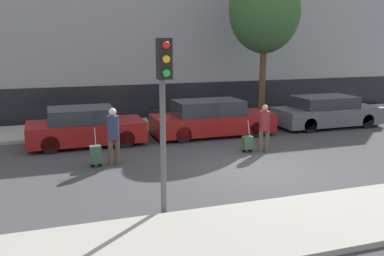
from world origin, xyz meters
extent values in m
plane|color=#38383A|center=(0.00, 0.00, 0.00)|extent=(80.00, 80.00, 0.00)
cube|color=gray|center=(0.00, -3.75, 0.06)|extent=(28.00, 2.50, 0.12)
cube|color=gray|center=(0.00, 7.00, 0.06)|extent=(28.00, 3.00, 0.12)
cube|color=gray|center=(0.00, 10.59, 4.51)|extent=(28.00, 2.79, 9.03)
cube|color=black|center=(0.00, 9.18, 0.80)|extent=(27.44, 0.06, 1.60)
cube|color=maroon|center=(-4.20, 4.56, 0.49)|extent=(4.02, 1.85, 0.70)
cube|color=#23282D|center=(-4.36, 4.56, 1.09)|extent=(2.21, 1.63, 0.50)
cylinder|color=black|center=(-2.95, 3.73, 0.30)|extent=(0.60, 0.18, 0.60)
cylinder|color=black|center=(-2.95, 5.39, 0.30)|extent=(0.60, 0.18, 0.60)
cylinder|color=black|center=(-5.44, 3.73, 0.30)|extent=(0.60, 0.18, 0.60)
cylinder|color=black|center=(-5.44, 5.39, 0.30)|extent=(0.60, 0.18, 0.60)
cube|color=maroon|center=(0.58, 4.53, 0.49)|extent=(4.68, 1.78, 0.70)
cube|color=#23282D|center=(0.39, 4.53, 1.12)|extent=(2.58, 1.56, 0.55)
cylinder|color=black|center=(2.03, 3.73, 0.30)|extent=(0.60, 0.18, 0.60)
cylinder|color=black|center=(2.03, 5.33, 0.30)|extent=(0.60, 0.18, 0.60)
cylinder|color=black|center=(-0.87, 3.73, 0.30)|extent=(0.60, 0.18, 0.60)
cylinder|color=black|center=(-0.87, 5.33, 0.30)|extent=(0.60, 0.18, 0.60)
cube|color=#4C5156|center=(5.87, 4.56, 0.49)|extent=(4.55, 1.83, 0.70)
cube|color=#23282D|center=(5.68, 4.56, 1.08)|extent=(2.50, 1.61, 0.48)
cylinder|color=black|center=(7.28, 3.74, 0.30)|extent=(0.60, 0.18, 0.60)
cylinder|color=black|center=(7.28, 5.38, 0.30)|extent=(0.60, 0.18, 0.60)
cylinder|color=black|center=(4.46, 3.74, 0.30)|extent=(0.60, 0.18, 0.60)
cylinder|color=black|center=(4.46, 5.38, 0.30)|extent=(0.60, 0.18, 0.60)
cylinder|color=#4C4233|center=(-3.76, 1.76, 0.40)|extent=(0.15, 0.15, 0.80)
cylinder|color=#4C4233|center=(-3.56, 1.79, 0.40)|extent=(0.15, 0.15, 0.80)
cylinder|color=#283351|center=(-3.66, 1.78, 1.14)|extent=(0.34, 0.34, 0.69)
sphere|color=beige|center=(-3.66, 1.78, 1.60)|extent=(0.22, 0.22, 0.22)
cube|color=#335138|center=(-4.21, 1.71, 0.38)|extent=(0.32, 0.24, 0.52)
cylinder|color=black|center=(-4.32, 1.71, 0.06)|extent=(0.12, 0.03, 0.12)
cylinder|color=black|center=(-4.10, 1.71, 0.06)|extent=(0.12, 0.03, 0.12)
cylinder|color=gray|center=(-4.21, 1.64, 0.91)|extent=(0.02, 0.19, 0.53)
cylinder|color=#4C4233|center=(1.17, 1.66, 0.37)|extent=(0.15, 0.15, 0.74)
cylinder|color=#4C4233|center=(1.36, 1.60, 0.37)|extent=(0.15, 0.15, 0.74)
cylinder|color=maroon|center=(1.26, 1.63, 1.06)|extent=(0.34, 0.34, 0.64)
sphere|color=#936B4C|center=(1.26, 1.63, 1.49)|extent=(0.21, 0.21, 0.21)
cube|color=#335138|center=(0.73, 1.78, 0.33)|extent=(0.32, 0.24, 0.43)
cylinder|color=black|center=(0.62, 1.78, 0.06)|extent=(0.12, 0.03, 0.12)
cylinder|color=black|center=(0.84, 1.78, 0.06)|extent=(0.12, 0.03, 0.12)
cylinder|color=gray|center=(0.73, 1.71, 0.82)|extent=(0.02, 0.19, 0.53)
cylinder|color=#515154|center=(-3.23, -2.25, 1.85)|extent=(0.12, 0.12, 3.70)
cube|color=black|center=(-3.23, -2.43, 3.30)|extent=(0.28, 0.24, 0.80)
sphere|color=red|center=(-3.23, -2.58, 3.56)|extent=(0.15, 0.15, 0.15)
sphere|color=gold|center=(-3.23, -2.58, 3.30)|extent=(0.15, 0.15, 0.15)
sphere|color=green|center=(-3.23, -2.58, 3.03)|extent=(0.15, 0.15, 0.15)
torus|color=black|center=(-0.02, 7.27, 0.48)|extent=(0.72, 0.06, 0.72)
torus|color=black|center=(-1.07, 7.27, 0.48)|extent=(0.72, 0.06, 0.72)
cylinder|color=black|center=(-0.54, 7.27, 0.68)|extent=(1.00, 0.05, 0.05)
cylinder|color=black|center=(-0.73, 7.27, 0.88)|extent=(0.04, 0.04, 0.40)
cylinder|color=#4C3826|center=(3.63, 6.28, 1.83)|extent=(0.28, 0.28, 3.43)
ellipsoid|color=#33562D|center=(3.63, 6.28, 4.96)|extent=(3.09, 3.09, 3.77)
camera|label=1|loc=(-5.46, -10.61, 3.66)|focal=40.00mm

